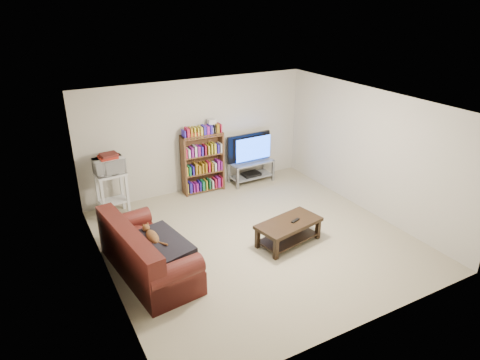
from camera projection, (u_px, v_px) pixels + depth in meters
floor at (256, 239)px, 7.53m from camera, size 5.00×5.00×0.00m
ceiling at (258, 104)px, 6.57m from camera, size 5.00×5.00×0.00m
wall_back at (197, 136)px, 9.06m from camera, size 5.00×0.00×5.00m
wall_front at (365, 249)px, 5.03m from camera, size 5.00×0.00×5.00m
wall_left at (103, 210)px, 5.95m from camera, size 0.00×5.00×5.00m
wall_right at (370, 152)px, 8.14m from camera, size 0.00×5.00×5.00m
sofa at (144, 257)px, 6.48m from camera, size 1.09×2.07×0.85m
blanket at (158, 245)px, 6.39m from camera, size 0.95×1.13×0.18m
cat at (152, 237)px, 6.50m from camera, size 0.28×0.56×0.16m
coffee_table at (289, 228)px, 7.30m from camera, size 1.22×0.77×0.41m
remote at (295, 220)px, 7.27m from camera, size 0.19×0.11×0.02m
tv_stand at (251, 168)px, 9.68m from camera, size 1.01×0.48×0.50m
television at (251, 148)px, 9.50m from camera, size 1.08×0.17×0.62m
dvd_player at (251, 174)px, 9.74m from camera, size 0.41×0.29×0.06m
bookshelf at (203, 162)px, 9.10m from camera, size 0.91×0.31×1.30m
shelf_clutter at (206, 128)px, 8.86m from camera, size 0.66×0.21×0.28m
microwave_stand at (112, 189)px, 8.13m from camera, size 0.58×0.44×0.88m
microwave at (109, 166)px, 7.94m from camera, size 0.57×0.41×0.30m
game_boxes at (108, 157)px, 7.87m from camera, size 0.34×0.31×0.05m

